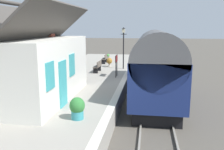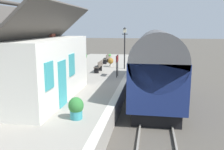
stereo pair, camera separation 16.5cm
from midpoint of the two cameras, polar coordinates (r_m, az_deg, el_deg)
name	(u,v)px [view 1 (the left image)]	position (r m, az deg, el deg)	size (l,w,h in m)	color
ground_plane	(141,97)	(16.27, 6.39, -5.06)	(160.00, 160.00, 0.00)	#4C473F
platform	(78,87)	(16.81, -8.19, -2.88)	(32.00, 6.48, 0.96)	gray
platform_edge_coping	(123,82)	(16.10, 2.26, -1.62)	(32.00, 0.36, 0.02)	beige
rail_near	(166,97)	(16.28, 12.12, -4.98)	(52.00, 0.08, 0.14)	gray
rail_far	(143,96)	(16.24, 7.03, -4.85)	(52.00, 0.08, 0.14)	gray
train	(156,67)	(14.71, 9.91, 1.94)	(8.54, 2.73, 4.32)	black
station_building	(35,66)	(12.77, -17.90, 1.95)	(7.17, 3.78, 5.55)	silver
bench_platform_end	(98,66)	(19.54, -3.55, 2.06)	(1.41, 0.47, 0.88)	brown
bench_by_lamp	(105,59)	(24.20, -1.90, 3.86)	(1.42, 0.48, 0.88)	brown
planter_edge_far	(77,108)	(9.80, -8.58, -7.58)	(0.60, 0.60, 0.88)	teal
planter_edge_near	(108,57)	(26.78, -1.08, 4.23)	(0.74, 0.32, 0.65)	gray
planter_bench_right	(70,73)	(18.03, -10.10, 0.46)	(0.90, 0.32, 0.57)	gray
planter_bench_left	(109,62)	(22.18, -0.84, 3.10)	(0.51, 0.51, 0.81)	gray
planter_corner_building	(82,57)	(25.32, -7.14, 4.25)	(0.69, 0.69, 0.99)	#9E5138
planter_under_sign	(83,64)	(21.87, -7.10, 2.68)	(0.47, 0.47, 0.70)	gray
lamp_post_platform	(124,40)	(20.85, 2.48, 8.19)	(0.32, 0.50, 3.53)	black
station_sign_board	(116,60)	(17.60, 0.76, 3.40)	(0.96, 0.06, 1.57)	black
tree_behind_building	(12,32)	(27.60, -22.43, 9.20)	(3.33, 3.59, 5.73)	#4C3828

